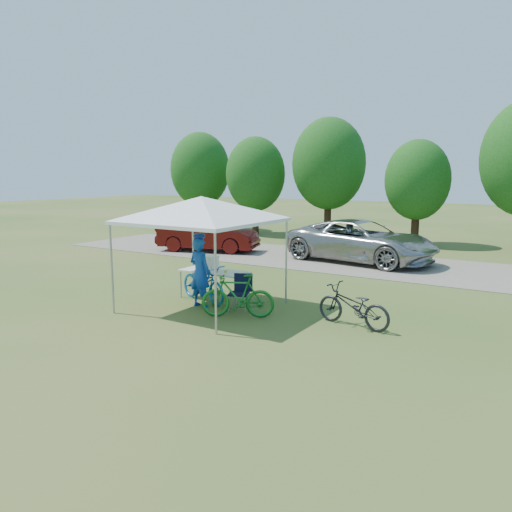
{
  "coord_description": "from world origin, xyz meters",
  "views": [
    {
      "loc": [
        7.38,
        -9.43,
        3.25
      ],
      "look_at": [
        0.29,
        2.0,
        1.03
      ],
      "focal_mm": 35.0,
      "sensor_mm": 36.0,
      "label": 1
    }
  ],
  "objects_px": {
    "folding_table": "(214,272)",
    "bike_blue": "(203,283)",
    "cooler": "(208,263)",
    "bike_green": "(238,296)",
    "folding_chair": "(241,289)",
    "bike_dark": "(353,306)",
    "minivan": "(361,241)",
    "cyclist": "(200,272)",
    "sedan": "(208,235)"
  },
  "relations": [
    {
      "from": "folding_chair",
      "to": "bike_blue",
      "type": "distance_m",
      "value": 1.28
    },
    {
      "from": "cooler",
      "to": "bike_green",
      "type": "distance_m",
      "value": 2.06
    },
    {
      "from": "bike_blue",
      "to": "bike_green",
      "type": "distance_m",
      "value": 1.74
    },
    {
      "from": "folding_table",
      "to": "cooler",
      "type": "height_order",
      "value": "cooler"
    },
    {
      "from": "folding_chair",
      "to": "bike_dark",
      "type": "relative_size",
      "value": 0.51
    },
    {
      "from": "folding_chair",
      "to": "bike_dark",
      "type": "bearing_deg",
      "value": -20.44
    },
    {
      "from": "cyclist",
      "to": "bike_blue",
      "type": "bearing_deg",
      "value": -53.44
    },
    {
      "from": "cooler",
      "to": "cyclist",
      "type": "xyz_separation_m",
      "value": [
        0.37,
        -0.8,
        -0.08
      ]
    },
    {
      "from": "bike_green",
      "to": "minivan",
      "type": "xyz_separation_m",
      "value": [
        -0.17,
        8.51,
        0.29
      ]
    },
    {
      "from": "cyclist",
      "to": "sedan",
      "type": "relative_size",
      "value": 0.41
    },
    {
      "from": "bike_blue",
      "to": "sedan",
      "type": "xyz_separation_m",
      "value": [
        -5.04,
        6.83,
        0.23
      ]
    },
    {
      "from": "folding_table",
      "to": "folding_chair",
      "type": "relative_size",
      "value": 2.09
    },
    {
      "from": "bike_blue",
      "to": "bike_dark",
      "type": "relative_size",
      "value": 1.07
    },
    {
      "from": "cooler",
      "to": "bike_green",
      "type": "bearing_deg",
      "value": -33.05
    },
    {
      "from": "cyclist",
      "to": "minivan",
      "type": "height_order",
      "value": "cyclist"
    },
    {
      "from": "bike_green",
      "to": "bike_blue",
      "type": "bearing_deg",
      "value": -142.7
    },
    {
      "from": "minivan",
      "to": "sedan",
      "type": "bearing_deg",
      "value": 106.46
    },
    {
      "from": "bike_dark",
      "to": "bike_blue",
      "type": "bearing_deg",
      "value": -80.06
    },
    {
      "from": "bike_green",
      "to": "cyclist",
      "type": "bearing_deg",
      "value": -129.83
    },
    {
      "from": "bike_dark",
      "to": "folding_table",
      "type": "bearing_deg",
      "value": -85.07
    },
    {
      "from": "bike_green",
      "to": "minivan",
      "type": "relative_size",
      "value": 0.3
    },
    {
      "from": "minivan",
      "to": "sedan",
      "type": "height_order",
      "value": "minivan"
    },
    {
      "from": "folding_table",
      "to": "folding_chair",
      "type": "distance_m",
      "value": 1.3
    },
    {
      "from": "bike_green",
      "to": "folding_table",
      "type": "bearing_deg",
      "value": -153.91
    },
    {
      "from": "folding_table",
      "to": "sedan",
      "type": "distance_m",
      "value": 8.27
    },
    {
      "from": "cooler",
      "to": "minivan",
      "type": "distance_m",
      "value": 7.57
    },
    {
      "from": "minivan",
      "to": "sedan",
      "type": "xyz_separation_m",
      "value": [
        -6.44,
        -0.93,
        -0.07
      ]
    },
    {
      "from": "folding_chair",
      "to": "cyclist",
      "type": "distance_m",
      "value": 1.11
    },
    {
      "from": "folding_table",
      "to": "bike_blue",
      "type": "bearing_deg",
      "value": -106.01
    },
    {
      "from": "cooler",
      "to": "bike_green",
      "type": "relative_size",
      "value": 0.31
    },
    {
      "from": "bike_green",
      "to": "sedan",
      "type": "height_order",
      "value": "sedan"
    },
    {
      "from": "folding_table",
      "to": "minivan",
      "type": "xyz_separation_m",
      "value": [
        1.3,
        7.41,
        0.08
      ]
    },
    {
      "from": "cooler",
      "to": "folding_table",
      "type": "bearing_deg",
      "value": 0.0
    },
    {
      "from": "cooler",
      "to": "bike_dark",
      "type": "distance_m",
      "value": 4.22
    },
    {
      "from": "folding_table",
      "to": "cyclist",
      "type": "relative_size",
      "value": 1.07
    },
    {
      "from": "bike_dark",
      "to": "minivan",
      "type": "distance_m",
      "value": 8.24
    },
    {
      "from": "cooler",
      "to": "minivan",
      "type": "relative_size",
      "value": 0.09
    },
    {
      "from": "bike_green",
      "to": "bike_dark",
      "type": "distance_m",
      "value": 2.6
    },
    {
      "from": "folding_chair",
      "to": "cooler",
      "type": "distance_m",
      "value": 1.55
    },
    {
      "from": "bike_blue",
      "to": "bike_dark",
      "type": "height_order",
      "value": "bike_blue"
    },
    {
      "from": "folding_chair",
      "to": "cyclist",
      "type": "xyz_separation_m",
      "value": [
        -1.02,
        -0.28,
        0.34
      ]
    },
    {
      "from": "folding_table",
      "to": "bike_dark",
      "type": "height_order",
      "value": "bike_dark"
    },
    {
      "from": "folding_table",
      "to": "minivan",
      "type": "bearing_deg",
      "value": 80.06
    },
    {
      "from": "cooler",
      "to": "sedan",
      "type": "height_order",
      "value": "sedan"
    },
    {
      "from": "folding_table",
      "to": "cooler",
      "type": "distance_m",
      "value": 0.32
    },
    {
      "from": "minivan",
      "to": "bike_dark",
      "type": "bearing_deg",
      "value": -152.91
    },
    {
      "from": "cyclist",
      "to": "minivan",
      "type": "xyz_separation_m",
      "value": [
        1.14,
        8.21,
        -0.07
      ]
    },
    {
      "from": "sedan",
      "to": "bike_dark",
      "type": "bearing_deg",
      "value": -144.14
    },
    {
      "from": "folding_chair",
      "to": "minivan",
      "type": "height_order",
      "value": "minivan"
    },
    {
      "from": "folding_table",
      "to": "sedan",
      "type": "xyz_separation_m",
      "value": [
        -5.14,
        6.48,
        0.01
      ]
    }
  ]
}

